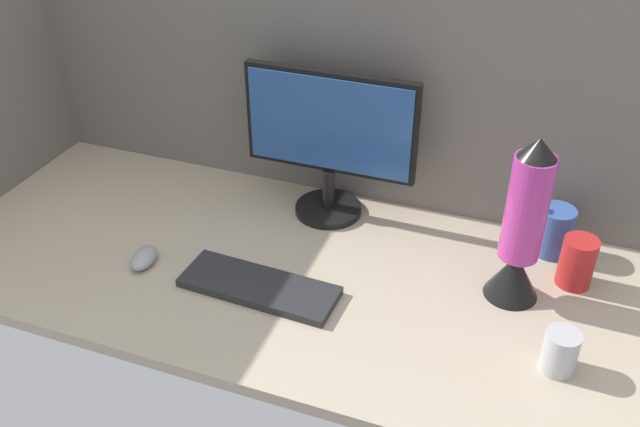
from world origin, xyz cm
name	(u,v)px	position (x,y,z in cm)	size (l,w,h in cm)	color
ground_plane	(280,265)	(0.00, 0.00, -1.50)	(180.00, 80.00, 3.00)	tan
cubicle_wall_back	(332,63)	(0.00, 37.50, 37.18)	(180.00, 5.00, 74.36)	slate
monitor	(330,137)	(4.00, 25.13, 22.41)	(45.28, 18.00, 39.97)	black
keyboard	(259,287)	(0.00, -12.19, 1.00)	(37.00, 13.00, 2.00)	#262628
mouse	(144,258)	(-30.50, -12.62, 1.70)	(5.60, 9.60, 3.40)	#99999E
mug_ceramic_blue	(554,231)	(62.08, 26.67, 6.26)	(8.99, 8.99, 12.52)	#38569E
mug_red_plastic	(577,262)	(68.17, 15.75, 6.18)	(8.04, 8.04, 12.36)	red
mug_steel	(560,351)	(66.76, -13.73, 4.69)	(7.19, 7.19, 9.38)	#B2B2B7
lava_lamp	(522,234)	(54.97, 6.66, 16.96)	(12.36, 12.36, 40.44)	black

